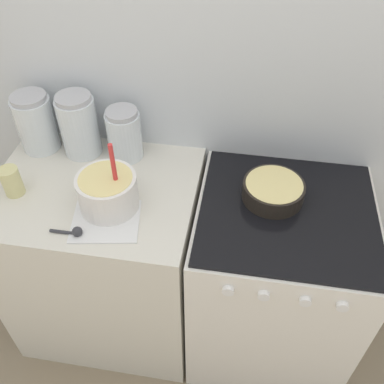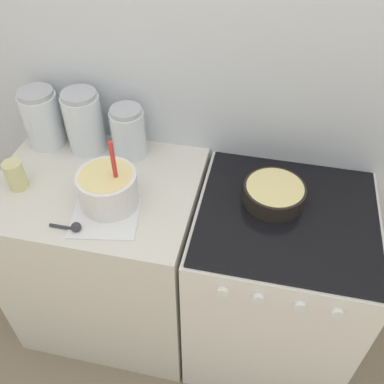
# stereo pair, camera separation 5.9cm
# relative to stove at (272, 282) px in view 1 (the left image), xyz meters

# --- Properties ---
(ground_plane) EXTENTS (12.00, 12.00, 0.00)m
(ground_plane) POSITION_rel_stove_xyz_m (-0.35, -0.31, -0.45)
(ground_plane) COLOR gray
(wall_back) EXTENTS (4.59, 0.05, 2.40)m
(wall_back) POSITION_rel_stove_xyz_m (-0.35, 0.34, 0.75)
(wall_back) COLOR silver
(wall_back) RESTS_ON ground_plane
(countertop_cabinet) EXTENTS (0.80, 0.63, 0.90)m
(countertop_cabinet) POSITION_rel_stove_xyz_m (-0.75, 0.00, 0.00)
(countertop_cabinet) COLOR silver
(countertop_cabinet) RESTS_ON ground_plane
(stove) EXTENTS (0.66, 0.64, 0.90)m
(stove) POSITION_rel_stove_xyz_m (0.00, 0.00, 0.00)
(stove) COLOR white
(stove) RESTS_ON ground_plane
(mixing_bowl) EXTENTS (0.21, 0.21, 0.29)m
(mixing_bowl) POSITION_rel_stove_xyz_m (-0.65, -0.08, 0.53)
(mixing_bowl) COLOR white
(mixing_bowl) RESTS_ON countertop_cabinet
(baking_pan) EXTENTS (0.23, 0.23, 0.07)m
(baking_pan) POSITION_rel_stove_xyz_m (-0.06, 0.06, 0.49)
(baking_pan) COLOR black
(baking_pan) RESTS_ON stove
(storage_jar_left) EXTENTS (0.16, 0.16, 0.25)m
(storage_jar_left) POSITION_rel_stove_xyz_m (-1.04, 0.21, 0.56)
(storage_jar_left) COLOR silver
(storage_jar_left) RESTS_ON countertop_cabinet
(storage_jar_middle) EXTENTS (0.15, 0.15, 0.26)m
(storage_jar_middle) POSITION_rel_stove_xyz_m (-0.85, 0.21, 0.56)
(storage_jar_middle) COLOR silver
(storage_jar_middle) RESTS_ON countertop_cabinet
(storage_jar_right) EXTENTS (0.14, 0.14, 0.22)m
(storage_jar_right) POSITION_rel_stove_xyz_m (-0.66, 0.21, 0.54)
(storage_jar_right) COLOR silver
(storage_jar_right) RESTS_ON countertop_cabinet
(tin_can) EXTENTS (0.07, 0.07, 0.12)m
(tin_can) POSITION_rel_stove_xyz_m (-1.02, -0.07, 0.51)
(tin_can) COLOR beige
(tin_can) RESTS_ON countertop_cabinet
(recipe_page) EXTENTS (0.27, 0.24, 0.01)m
(recipe_page) POSITION_rel_stove_xyz_m (-0.64, -0.16, 0.45)
(recipe_page) COLOR white
(recipe_page) RESTS_ON countertop_cabinet
(measuring_spoon) EXTENTS (0.12, 0.04, 0.04)m
(measuring_spoon) POSITION_rel_stove_xyz_m (-0.73, -0.23, 0.47)
(measuring_spoon) COLOR #333338
(measuring_spoon) RESTS_ON countertop_cabinet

